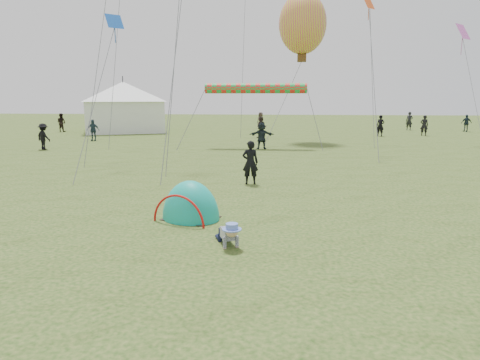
# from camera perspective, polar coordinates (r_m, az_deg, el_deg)

# --- Properties ---
(ground) EXTENTS (140.00, 140.00, 0.00)m
(ground) POSITION_cam_1_polar(r_m,az_deg,el_deg) (9.96, 1.29, -7.97)
(ground) COLOR #15390D
(crawling_toddler) EXTENTS (0.81, 0.92, 0.59)m
(crawling_toddler) POSITION_cam_1_polar(r_m,az_deg,el_deg) (9.47, -1.49, -7.09)
(crawling_toddler) COLOR black
(crawling_toddler) RESTS_ON ground
(popup_tent) EXTENTS (1.98, 1.82, 2.09)m
(popup_tent) POSITION_cam_1_polar(r_m,az_deg,el_deg) (11.69, -6.55, -5.13)
(popup_tent) COLOR #189A6E
(popup_tent) RESTS_ON ground
(standing_adult) EXTENTS (0.64, 0.46, 1.64)m
(standing_adult) POSITION_cam_1_polar(r_m,az_deg,el_deg) (16.01, 1.38, 2.35)
(standing_adult) COLOR black
(standing_adult) RESTS_ON ground
(event_marquee) EXTENTS (9.40, 9.40, 4.95)m
(event_marquee) POSITION_cam_1_polar(r_m,az_deg,el_deg) (42.08, -15.22, 9.63)
(event_marquee) COLOR white
(event_marquee) RESTS_ON ground
(crowd_person_0) EXTENTS (0.72, 0.59, 1.72)m
(crowd_person_0) POSITION_cam_1_polar(r_m,az_deg,el_deg) (39.49, 23.35, 6.70)
(crowd_person_0) COLOR black
(crowd_person_0) RESTS_ON ground
(crowd_person_1) EXTENTS (0.94, 0.81, 1.70)m
(crowd_person_1) POSITION_cam_1_polar(r_m,az_deg,el_deg) (34.10, 2.89, 7.02)
(crowd_person_1) COLOR #2D2422
(crowd_person_1) RESTS_ON ground
(crowd_person_2) EXTENTS (0.96, 0.45, 1.59)m
(crowd_person_2) POSITION_cam_1_polar(r_m,az_deg,el_deg) (45.74, 27.96, 6.71)
(crowd_person_2) COLOR #1D2B35
(crowd_person_2) RESTS_ON ground
(crowd_person_3) EXTENTS (1.20, 0.99, 1.62)m
(crowd_person_3) POSITION_cam_1_polar(r_m,az_deg,el_deg) (29.30, -24.72, 5.29)
(crowd_person_3) COLOR black
(crowd_person_3) RESTS_ON ground
(crowd_person_4) EXTENTS (0.72, 0.89, 1.58)m
(crowd_person_4) POSITION_cam_1_polar(r_m,az_deg,el_deg) (43.27, -17.99, 7.27)
(crowd_person_4) COLOR black
(crowd_person_4) RESTS_ON ground
(crowd_person_5) EXTENTS (1.52, 0.60, 1.60)m
(crowd_person_5) POSITION_cam_1_polar(r_m,az_deg,el_deg) (50.38, -14.68, 7.92)
(crowd_person_5) COLOR #242E37
(crowd_person_5) RESTS_ON ground
(crowd_person_6) EXTENTS (0.76, 0.67, 1.75)m
(crowd_person_6) POSITION_cam_1_polar(r_m,az_deg,el_deg) (37.56, 18.21, 6.89)
(crowd_person_6) COLOR black
(crowd_person_6) RESTS_ON ground
(crowd_person_8) EXTENTS (0.98, 0.54, 1.58)m
(crowd_person_8) POSITION_cam_1_polar(r_m,az_deg,el_deg) (33.94, -19.02, 6.31)
(crowd_person_8) COLOR #243744
(crowd_person_8) RESTS_ON ground
(crowd_person_10) EXTENTS (0.98, 0.93, 1.69)m
(crowd_person_10) POSITION_cam_1_polar(r_m,az_deg,el_deg) (44.37, 2.77, 7.94)
(crowd_person_10) COLOR #413230
(crowd_person_10) RESTS_ON ground
(crowd_person_11) EXTENTS (1.56, 0.50, 1.69)m
(crowd_person_11) POSITION_cam_1_polar(r_m,az_deg,el_deg) (26.95, 2.90, 5.93)
(crowd_person_11) COLOR #1D262D
(crowd_person_11) RESTS_ON ground
(crowd_person_12) EXTENTS (0.78, 0.71, 1.79)m
(crowd_person_12) POSITION_cam_1_polar(r_m,az_deg,el_deg) (45.60, 21.64, 7.33)
(crowd_person_12) COLOR black
(crowd_person_12) RESTS_ON ground
(crowd_person_13) EXTENTS (0.95, 0.81, 1.72)m
(crowd_person_13) POSITION_cam_1_polar(r_m,az_deg,el_deg) (43.68, -22.71, 7.08)
(crowd_person_13) COLOR black
(crowd_person_13) RESTS_ON ground
(balloon_kite) EXTENTS (3.39, 3.39, 4.75)m
(balloon_kite) POSITION_cam_1_polar(r_m,az_deg,el_deg) (32.69, 8.34, 19.48)
(balloon_kite) COLOR #CAED14
(rainbow_tube_kite) EXTENTS (6.45, 0.64, 0.64)m
(rainbow_tube_kite) POSITION_cam_1_polar(r_m,az_deg,el_deg) (27.73, 2.09, 12.12)
(rainbow_tube_kite) COLOR red
(diamond_kite_4) EXTENTS (0.81, 0.81, 0.66)m
(diamond_kite_4) POSITION_cam_1_polar(r_m,az_deg,el_deg) (21.64, -16.40, 19.64)
(diamond_kite_4) COLOR blue
(diamond_kite_5) EXTENTS (1.31, 1.31, 1.07)m
(diamond_kite_5) POSITION_cam_1_polar(r_m,az_deg,el_deg) (34.44, 27.60, 17.14)
(diamond_kite_5) COLOR #CD55B3
(diamond_kite_6) EXTENTS (0.76, 0.76, 0.62)m
(diamond_kite_6) POSITION_cam_1_polar(r_m,az_deg,el_deg) (27.48, 16.83, 21.60)
(diamond_kite_6) COLOR #D84C19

